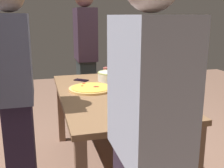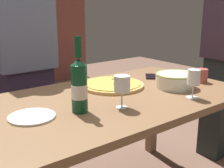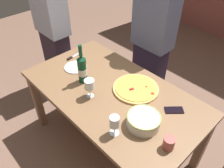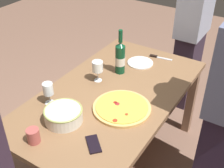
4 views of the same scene
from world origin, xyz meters
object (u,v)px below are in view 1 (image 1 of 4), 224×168
at_px(person_guest_right, 17,96).
at_px(dining_table, 112,102).
at_px(wine_glass_by_bottle, 132,71).
at_px(cell_phone, 81,80).
at_px(wine_glass_near_pizza, 135,80).
at_px(serving_bowl, 110,76).
at_px(side_plate, 134,110).
at_px(pizza_knife, 130,119).
at_px(person_host, 146,152).
at_px(cup_amber, 107,71).
at_px(pizza, 91,88).
at_px(person_guest_left, 86,58).
at_px(wine_bottle, 133,84).

bearing_deg(person_guest_right, dining_table, 0.00).
distance_m(wine_glass_by_bottle, cell_phone, 0.53).
distance_m(wine_glass_near_pizza, wine_glass_by_bottle, 0.43).
bearing_deg(serving_bowl, side_plate, 175.79).
bearing_deg(cell_phone, serving_bowl, -62.02).
xyz_separation_m(pizza_knife, person_host, (-0.54, 0.11, 0.07)).
relative_size(cell_phone, person_guest_right, 0.09).
bearing_deg(cup_amber, pizza, 152.51).
bearing_deg(person_guest_left, wine_bottle, 3.58).
height_order(wine_bottle, wine_glass_by_bottle, wine_bottle).
relative_size(side_plate, pizza_knife, 1.09).
xyz_separation_m(wine_bottle, side_plate, (-0.22, 0.07, -0.13)).
xyz_separation_m(serving_bowl, person_guest_right, (-0.63, 0.87, 0.03)).
xyz_separation_m(wine_glass_near_pizza, cup_amber, (0.75, 0.06, -0.07)).
xyz_separation_m(dining_table, pizza_knife, (-0.66, 0.06, 0.10)).
bearing_deg(pizza, wine_glass_by_bottle, -65.27).
bearing_deg(person_host, wine_glass_by_bottle, -8.81).
distance_m(wine_bottle, side_plate, 0.26).
relative_size(dining_table, person_guest_right, 0.98).
bearing_deg(person_host, cup_amber, -0.78).
relative_size(serving_bowl, wine_glass_near_pizza, 1.49).
xyz_separation_m(cell_phone, person_host, (-1.71, -0.02, 0.07)).
bearing_deg(cup_amber, wine_glass_by_bottle, -151.80).
xyz_separation_m(pizza, serving_bowl, (0.30, -0.26, 0.04)).
xyz_separation_m(wine_glass_near_pizza, person_guest_right, (-0.12, 0.95, -0.04)).
height_order(pizza, cell_phone, pizza).
bearing_deg(person_host, side_plate, -7.36).
bearing_deg(person_guest_left, pizza, -8.35).
distance_m(wine_bottle, person_guest_right, 0.88).
height_order(dining_table, side_plate, side_plate).
relative_size(cup_amber, person_host, 0.06).
xyz_separation_m(pizza, person_host, (-1.34, 0.01, 0.06)).
relative_size(dining_table, person_host, 0.98).
bearing_deg(pizza_knife, side_plate, -26.43).
bearing_deg(person_guest_right, pizza_knife, -47.51).
height_order(dining_table, wine_glass_near_pizza, wine_glass_near_pizza).
height_order(wine_glass_near_pizza, cell_phone, wine_glass_near_pizza).
bearing_deg(pizza_knife, wine_glass_by_bottle, -19.58).
distance_m(cup_amber, person_guest_left, 0.57).
bearing_deg(person_guest_left, serving_bowl, 7.36).
relative_size(pizza_knife, person_host, 0.12).
bearing_deg(pizza_knife, cell_phone, 6.47).
distance_m(dining_table, wine_glass_near_pizza, 0.29).
distance_m(dining_table, pizza_knife, 0.67).
bearing_deg(dining_table, side_plate, -177.00).
bearing_deg(dining_table, wine_glass_near_pizza, -113.17).
bearing_deg(side_plate, person_host, 164.58).
relative_size(wine_glass_by_bottle, side_plate, 0.74).
bearing_deg(serving_bowl, person_guest_right, 125.83).
distance_m(wine_bottle, person_guest_left, 1.49).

